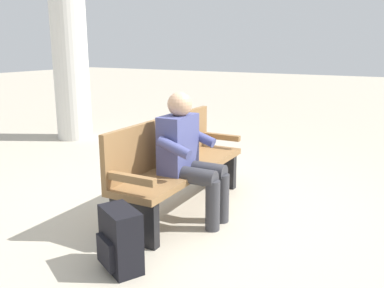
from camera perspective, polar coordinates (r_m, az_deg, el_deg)
ground_plane at (r=4.10m, az=-1.24°, el=-9.07°), size 40.00×40.00×0.00m
bench_near at (r=3.98m, az=-2.17°, el=-2.76°), size 1.81×0.53×0.90m
person_seated at (r=3.68m, az=-0.43°, el=-1.38°), size 0.58×0.58×1.18m
backpack at (r=3.04m, az=-9.97°, el=-13.00°), size 0.35×0.40×0.46m
support_pillar at (r=7.31m, az=-16.67°, el=13.52°), size 0.59×0.59×3.29m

